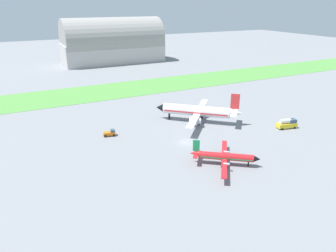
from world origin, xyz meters
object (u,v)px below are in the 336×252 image
airplane_midfield_jet (198,111)px  airplane_foreground_turboprop (224,156)px  pushback_tug_near_gate (110,133)px  fuel_truck_midfield (287,124)px

airplane_midfield_jet → airplane_foreground_turboprop: size_ratio=1.43×
pushback_tug_near_gate → fuel_truck_midfield: 56.83m
airplane_foreground_turboprop → fuel_truck_midfield: 34.75m
fuel_truck_midfield → airplane_midfield_jet: bearing=153.7°
airplane_foreground_turboprop → pushback_tug_near_gate: bearing=160.0°
airplane_midfield_jet → pushback_tug_near_gate: bearing=38.7°
airplane_foreground_turboprop → pushback_tug_near_gate: 36.83m
airplane_foreground_turboprop → pushback_tug_near_gate: (-20.34, 30.68, -1.35)m
pushback_tug_near_gate → fuel_truck_midfield: size_ratio=0.57×
pushback_tug_near_gate → airplane_midfield_jet: bearing=10.8°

